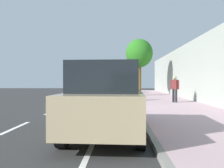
{
  "coord_description": "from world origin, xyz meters",
  "views": [
    {
      "loc": [
        0.82,
        -13.62,
        1.52
      ],
      "look_at": [
        0.19,
        5.02,
        1.29
      ],
      "focal_mm": 40.24,
      "sensor_mm": 36.0,
      "label": 1
    }
  ],
  "objects_px": {
    "parked_pickup_red_mid": "(119,86)",
    "parked_suv_tan_second": "(107,98)",
    "cyclist_with_backpack": "(128,88)",
    "bicycle_at_curb": "(125,97)",
    "street_tree_mid_block": "(139,54)",
    "pedestrian_on_phone": "(175,87)",
    "fire_hydrant": "(133,90)"
  },
  "relations": [
    {
      "from": "bicycle_at_curb",
      "to": "cyclist_with_backpack",
      "type": "distance_m",
      "value": 0.83
    },
    {
      "from": "parked_pickup_red_mid",
      "to": "pedestrian_on_phone",
      "type": "xyz_separation_m",
      "value": [
        3.65,
        -12.47,
        0.2
      ]
    },
    {
      "from": "parked_pickup_red_mid",
      "to": "pedestrian_on_phone",
      "type": "relative_size",
      "value": 3.14
    },
    {
      "from": "parked_pickup_red_mid",
      "to": "fire_hydrant",
      "type": "bearing_deg",
      "value": -68.55
    },
    {
      "from": "bicycle_at_curb",
      "to": "street_tree_mid_block",
      "type": "relative_size",
      "value": 0.25
    },
    {
      "from": "bicycle_at_curb",
      "to": "fire_hydrant",
      "type": "relative_size",
      "value": 1.56
    },
    {
      "from": "street_tree_mid_block",
      "to": "fire_hydrant",
      "type": "height_order",
      "value": "street_tree_mid_block"
    },
    {
      "from": "bicycle_at_curb",
      "to": "cyclist_with_backpack",
      "type": "height_order",
      "value": "cyclist_with_backpack"
    },
    {
      "from": "parked_suv_tan_second",
      "to": "pedestrian_on_phone",
      "type": "xyz_separation_m",
      "value": [
        3.85,
        9.13,
        0.08
      ]
    },
    {
      "from": "parked_pickup_red_mid",
      "to": "bicycle_at_curb",
      "type": "relative_size",
      "value": 4.06
    },
    {
      "from": "cyclist_with_backpack",
      "to": "pedestrian_on_phone",
      "type": "height_order",
      "value": "pedestrian_on_phone"
    },
    {
      "from": "parked_pickup_red_mid",
      "to": "pedestrian_on_phone",
      "type": "distance_m",
      "value": 13.0
    },
    {
      "from": "bicycle_at_curb",
      "to": "fire_hydrant",
      "type": "xyz_separation_m",
      "value": [
        0.9,
        7.45,
        0.18
      ]
    },
    {
      "from": "bicycle_at_curb",
      "to": "cyclist_with_backpack",
      "type": "xyz_separation_m",
      "value": [
        0.21,
        -0.43,
        0.68
      ]
    },
    {
      "from": "cyclist_with_backpack",
      "to": "pedestrian_on_phone",
      "type": "xyz_separation_m",
      "value": [
        2.93,
        -1.04,
        0.04
      ]
    },
    {
      "from": "parked_suv_tan_second",
      "to": "parked_pickup_red_mid",
      "type": "relative_size",
      "value": 0.9
    },
    {
      "from": "parked_pickup_red_mid",
      "to": "fire_hydrant",
      "type": "xyz_separation_m",
      "value": [
        1.4,
        -3.56,
        -0.33
      ]
    },
    {
      "from": "parked_pickup_red_mid",
      "to": "parked_suv_tan_second",
      "type": "bearing_deg",
      "value": -90.54
    },
    {
      "from": "cyclist_with_backpack",
      "to": "bicycle_at_curb",
      "type": "bearing_deg",
      "value": 116.3
    },
    {
      "from": "bicycle_at_curb",
      "to": "fire_hydrant",
      "type": "bearing_deg",
      "value": 83.14
    },
    {
      "from": "parked_suv_tan_second",
      "to": "parked_pickup_red_mid",
      "type": "bearing_deg",
      "value": 89.46
    },
    {
      "from": "parked_suv_tan_second",
      "to": "street_tree_mid_block",
      "type": "relative_size",
      "value": 0.9
    },
    {
      "from": "pedestrian_on_phone",
      "to": "fire_hydrant",
      "type": "relative_size",
      "value": 2.02
    },
    {
      "from": "parked_pickup_red_mid",
      "to": "cyclist_with_backpack",
      "type": "height_order",
      "value": "parked_pickup_red_mid"
    },
    {
      "from": "street_tree_mid_block",
      "to": "parked_suv_tan_second",
      "type": "bearing_deg",
      "value": -97.29
    },
    {
      "from": "bicycle_at_curb",
      "to": "parked_pickup_red_mid",
      "type": "bearing_deg",
      "value": 92.61
    },
    {
      "from": "parked_pickup_red_mid",
      "to": "fire_hydrant",
      "type": "distance_m",
      "value": 3.84
    },
    {
      "from": "parked_pickup_red_mid",
      "to": "bicycle_at_curb",
      "type": "height_order",
      "value": "parked_pickup_red_mid"
    },
    {
      "from": "parked_suv_tan_second",
      "to": "bicycle_at_curb",
      "type": "bearing_deg",
      "value": 86.19
    },
    {
      "from": "parked_pickup_red_mid",
      "to": "fire_hydrant",
      "type": "relative_size",
      "value": 6.33
    },
    {
      "from": "parked_suv_tan_second",
      "to": "fire_hydrant",
      "type": "xyz_separation_m",
      "value": [
        1.6,
        18.05,
        -0.46
      ]
    },
    {
      "from": "cyclist_with_backpack",
      "to": "street_tree_mid_block",
      "type": "distance_m",
      "value": 7.37
    }
  ]
}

